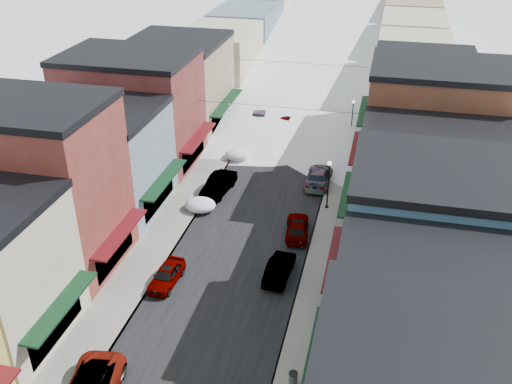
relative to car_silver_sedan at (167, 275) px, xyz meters
The scene contains 30 objects.
road 40.40m from the car_silver_sedan, 84.21° to the left, with size 10.00×160.00×0.01m, color black.
sidewalk_left 40.27m from the car_silver_sedan, 93.60° to the left, with size 3.20×160.00×0.15m, color gray.
sidewalk_right 41.59m from the car_silver_sedan, 75.13° to the left, with size 3.20×160.00×0.15m, color gray.
curb_left 40.20m from the car_silver_sedan, 91.39° to the left, with size 0.10×160.00×0.15m, color slate.
curb_right 41.21m from the car_silver_sedan, 77.21° to the left, with size 0.10×160.00×0.15m, color slate.
bldg_l_brick_near 11.14m from the car_silver_sedan, behind, with size 12.30×8.20×12.50m.
bldg_l_grayblue 13.50m from the car_silver_sedan, 134.78° to the left, with size 11.30×9.20×9.00m.
bldg_l_brick_far 21.37m from the car_silver_sedan, 119.09° to the left, with size 13.30×9.20×11.00m.
bldg_l_tan 29.94m from the car_silver_sedan, 107.93° to the left, with size 11.30×11.20×10.00m.
bldg_r_green 19.38m from the car_silver_sedan, 24.35° to the right, with size 11.30×9.20×9.50m.
bldg_r_blue 17.90m from the car_silver_sedan, ahead, with size 11.30×9.20×10.50m.
bldg_r_cream 20.83m from the car_silver_sedan, 29.84° to the left, with size 12.30×9.20×9.00m.
bldg_r_brick_far 26.97m from the car_silver_sedan, 46.41° to the left, with size 13.30×9.20×11.50m.
bldg_r_tan 34.16m from the car_silver_sedan, 59.40° to the left, with size 11.30×11.20×9.50m.
distant_blocks 63.41m from the car_silver_sedan, 86.31° to the left, with size 34.00×55.00×8.00m.
overhead_cables 28.53m from the car_silver_sedan, 81.63° to the left, with size 16.40×15.04×0.04m.
car_silver_sedan is the anchor object (origin of this frame).
car_dark_hatch 13.56m from the car_silver_sedan, 90.96° to the left, with size 1.74×4.99×1.64m, color black.
car_silver_wagon 29.89m from the car_silver_sedan, 90.44° to the left, with size 2.34×5.77×1.67m, color #A0A4A8.
car_green_sedan 7.99m from the car_silver_sedan, 18.56° to the left, with size 1.52×4.35×1.43m, color black.
car_gray_suv 11.44m from the car_silver_sedan, 46.25° to the left, with size 1.78×4.44×1.51m, color gray.
car_black_sedan 19.30m from the car_silver_sedan, 64.29° to the left, with size 2.21×5.44×1.58m, color black.
car_lane_silver 29.85m from the car_silver_sedan, 84.54° to the left, with size 1.85×4.59×1.56m, color #96999E.
car_lane_white 45.33m from the car_silver_sedan, 83.60° to the left, with size 2.40×5.21×1.45m, color silver.
trash_can 12.57m from the car_silver_sedan, 35.06° to the right, with size 0.52×0.52×0.88m.
streetlamp_near 16.32m from the car_silver_sedan, 53.06° to the left, with size 0.37×0.37×4.42m.
streetlamp_far 30.85m from the car_silver_sedan, 70.29° to the left, with size 0.35×0.35×4.21m.
snow_pile_near 9.17m from the car_silver_sedan, 91.31° to the right, with size 2.30×2.62×0.97m.
snow_pile_mid 10.27m from the car_silver_sedan, 94.52° to the left, with size 2.65×2.83×1.12m.
snow_pile_far 20.78m from the car_silver_sedan, 91.02° to the left, with size 2.48×2.73×1.05m.
Camera 1 is at (9.42, -10.12, 25.04)m, focal length 40.00 mm.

